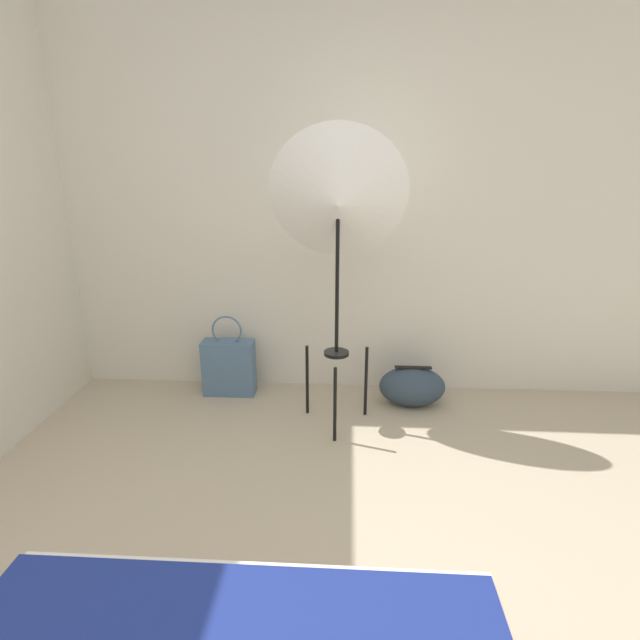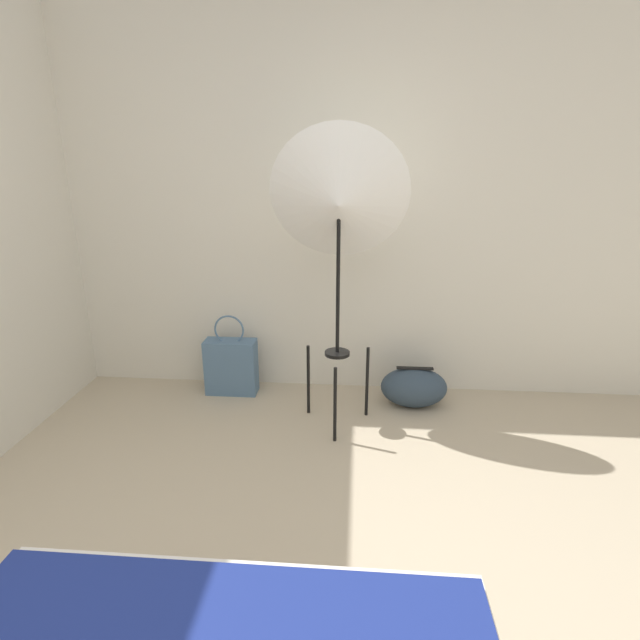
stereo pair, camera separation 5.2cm
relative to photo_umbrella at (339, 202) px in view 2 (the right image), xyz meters
The scene contains 4 objects.
wall_back 0.60m from the photo_umbrella, 110.47° to the left, with size 8.00×0.05×2.60m.
photo_umbrella is the anchor object (origin of this frame).
tote_bag 1.41m from the photo_umbrella, 154.25° to the left, with size 0.35×0.15×0.56m.
duffel_bag 1.33m from the photo_umbrella, 27.56° to the left, with size 0.43×0.26×0.27m.
Camera 2 is at (0.32, -0.90, 1.57)m, focal length 28.00 mm.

